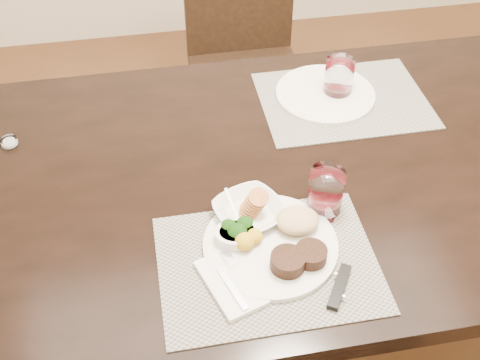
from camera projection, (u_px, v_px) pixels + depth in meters
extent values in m
plane|color=#442716|center=(294.00, 329.00, 2.01)|extent=(4.50, 4.50, 0.00)
cube|color=black|center=(313.00, 172.00, 1.51)|extent=(2.00, 1.00, 0.05)
cube|color=black|center=(248.00, 79.00, 2.32)|extent=(0.42, 0.42, 0.04)
cube|color=black|center=(210.00, 159.00, 2.32)|extent=(0.04, 0.04, 0.41)
cube|color=black|center=(301.00, 148.00, 2.37)|extent=(0.04, 0.04, 0.41)
cube|color=black|center=(198.00, 103.00, 2.58)|extent=(0.04, 0.04, 0.41)
cube|color=black|center=(280.00, 94.00, 2.62)|extent=(0.04, 0.04, 0.41)
cube|color=gray|center=(268.00, 264.00, 1.27)|extent=(0.46, 0.34, 0.00)
cube|color=gray|center=(343.00, 100.00, 1.68)|extent=(0.46, 0.34, 0.00)
cylinder|color=silver|center=(270.00, 245.00, 1.30)|extent=(0.29, 0.29, 0.01)
cylinder|color=black|center=(288.00, 262.00, 1.24)|extent=(0.07, 0.07, 0.03)
cylinder|color=black|center=(311.00, 254.00, 1.25)|extent=(0.07, 0.07, 0.03)
ellipsoid|color=tan|center=(297.00, 220.00, 1.31)|extent=(0.10, 0.08, 0.04)
ellipsoid|color=#103C0B|center=(237.00, 232.00, 1.29)|extent=(0.05, 0.05, 0.04)
ellipsoid|color=#BF8918|center=(244.00, 241.00, 1.27)|extent=(0.04, 0.04, 0.04)
cube|color=silver|center=(231.00, 283.00, 1.22)|extent=(0.14, 0.18, 0.01)
cube|color=white|center=(232.00, 288.00, 1.20)|extent=(0.05, 0.11, 0.00)
cube|color=white|center=(229.00, 258.00, 1.26)|extent=(0.03, 0.05, 0.00)
cube|color=white|center=(322.00, 240.00, 1.31)|extent=(0.10, 0.14, 0.00)
cube|color=black|center=(339.00, 287.00, 1.22)|extent=(0.08, 0.11, 0.01)
imported|color=silver|center=(249.00, 212.00, 1.35)|extent=(0.20, 0.20, 0.04)
cylinder|color=#C6773E|center=(249.00, 204.00, 1.33)|extent=(0.05, 0.05, 0.05)
cylinder|color=silver|center=(237.00, 236.00, 1.30)|extent=(0.10, 0.10, 0.04)
cylinder|color=#0C3913|center=(237.00, 233.00, 1.29)|extent=(0.08, 0.08, 0.01)
cube|color=white|center=(232.00, 204.00, 1.32)|extent=(0.01, 0.06, 0.05)
cylinder|color=white|center=(326.00, 191.00, 1.35)|extent=(0.08, 0.08, 0.11)
cylinder|color=#3A050A|center=(324.00, 203.00, 1.37)|extent=(0.07, 0.07, 0.03)
cylinder|color=silver|center=(325.00, 94.00, 1.69)|extent=(0.28, 0.28, 0.01)
cylinder|color=white|center=(339.00, 78.00, 1.66)|extent=(0.08, 0.08, 0.11)
cylinder|color=#3A050A|center=(337.00, 90.00, 1.69)|extent=(0.07, 0.07, 0.03)
cylinder|color=white|center=(9.00, 142.00, 1.54)|extent=(0.04, 0.04, 0.02)
cylinder|color=white|center=(10.00, 143.00, 1.54)|extent=(0.03, 0.03, 0.01)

